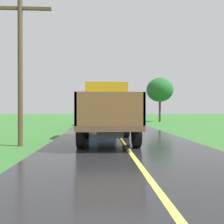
% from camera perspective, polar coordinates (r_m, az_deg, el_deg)
% --- Properties ---
extents(banana_truck_near, '(2.38, 5.82, 2.80)m').
position_cam_1_polar(banana_truck_near, '(11.31, -1.24, 0.36)').
color(banana_truck_near, '#2D2D30').
rests_on(banana_truck_near, road_surface).
extents(banana_truck_far, '(2.38, 5.81, 2.80)m').
position_cam_1_polar(banana_truck_far, '(22.02, -2.56, 0.40)').
color(banana_truck_far, '#2D2D30').
rests_on(banana_truck_far, road_surface).
extents(utility_pole_roadside, '(2.56, 0.20, 6.10)m').
position_cam_1_polar(utility_pole_roadside, '(10.56, -21.48, 10.83)').
color(utility_pole_roadside, brown).
rests_on(utility_pole_roadside, ground).
extents(roadside_tree_near_left, '(3.45, 3.45, 5.70)m').
position_cam_1_polar(roadside_tree_near_left, '(31.01, 11.59, 5.30)').
color(roadside_tree_near_left, '#4C3823').
rests_on(roadside_tree_near_left, ground).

